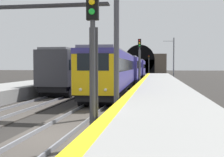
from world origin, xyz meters
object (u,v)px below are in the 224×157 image
catenary_mast_near (173,59)px  railway_signal_mid (139,59)px  railway_signal_near (93,52)px  overhead_signal_gantry (44,22)px  train_adjacent_platform (110,68)px  railway_signal_far (149,64)px  train_main_approaching (131,69)px

catenary_mast_near → railway_signal_mid: bearing=164.2°
railway_signal_near → overhead_signal_gantry: bearing=-145.9°
train_adjacent_platform → railway_signal_far: size_ratio=10.16×
train_adjacent_platform → railway_signal_mid: (-15.54, -6.15, 1.17)m
railway_signal_far → train_main_approaching: bearing=-3.0°
train_adjacent_platform → catenary_mast_near: catenary_mast_near is taller
train_adjacent_platform → catenary_mast_near: bearing=-77.9°
railway_signal_mid → catenary_mast_near: catenary_mast_near is taller
train_main_approaching → overhead_signal_gantry: bearing=-5.2°
railway_signal_near → overhead_signal_gantry: (5.92, 4.01, 1.91)m
train_main_approaching → railway_signal_near: (-35.16, -1.87, 0.88)m
train_main_approaching → railway_signal_far: railway_signal_far is taller
train_adjacent_platform → railway_signal_far: (29.26, -6.15, 0.91)m
catenary_mast_near → overhead_signal_gantry: bearing=166.6°
train_adjacent_platform → railway_signal_near: (-41.56, -6.15, 0.77)m
railway_signal_mid → train_adjacent_platform: bearing=-158.4°
train_adjacent_platform → train_main_approaching: bearing=-145.7°
railway_signal_far → catenary_mast_near: catenary_mast_near is taller
train_main_approaching → catenary_mast_near: catenary_mast_near is taller
train_adjacent_platform → railway_signal_mid: size_ratio=9.70×
overhead_signal_gantry → catenary_mast_near: (37.94, -9.07, -1.10)m
train_main_approaching → catenary_mast_near: 11.25m
train_main_approaching → railway_signal_far: 35.72m
train_adjacent_platform → overhead_signal_gantry: size_ratio=7.01×
train_main_approaching → train_adjacent_platform: size_ratio=0.96×
railway_signal_near → catenary_mast_near: bearing=173.4°
overhead_signal_gantry → train_adjacent_platform: bearing=3.4°
railway_signal_near → railway_signal_far: (70.82, 0.00, 0.15)m
train_main_approaching → railway_signal_mid: bearing=10.5°
train_main_approaching → overhead_signal_gantry: overhead_signal_gantry is taller
railway_signal_near → catenary_mast_near: (43.86, -5.06, 0.82)m
overhead_signal_gantry → catenary_mast_near: bearing=-13.4°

